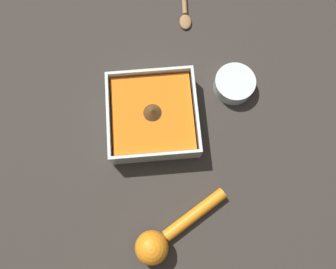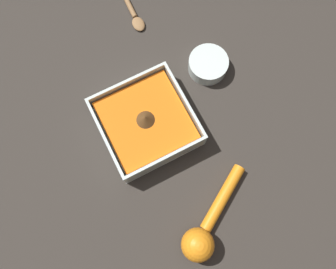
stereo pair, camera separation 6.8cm
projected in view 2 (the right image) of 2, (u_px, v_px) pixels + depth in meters
name	position (u px, v px, depth m)	size (l,w,h in m)	color
ground_plane	(151.00, 128.00, 0.71)	(4.00, 4.00, 0.00)	#332D28
square_dish	(146.00, 123.00, 0.69)	(0.19, 0.19, 0.06)	silver
spice_bowl	(208.00, 65.00, 0.73)	(0.09, 0.09, 0.03)	silver
lemon_squeezer	(204.00, 233.00, 0.63)	(0.14, 0.19, 0.06)	orange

